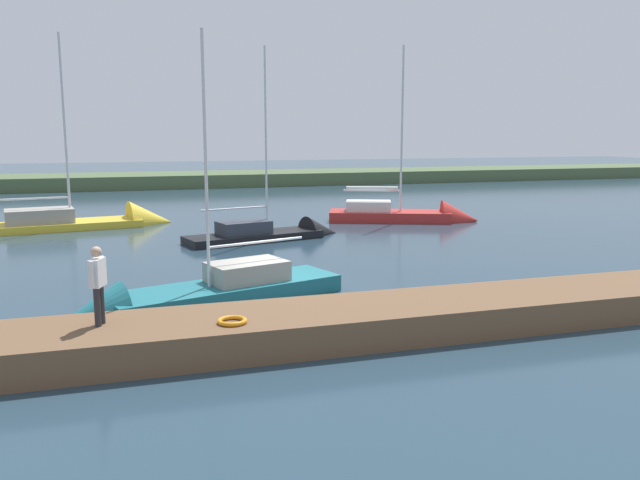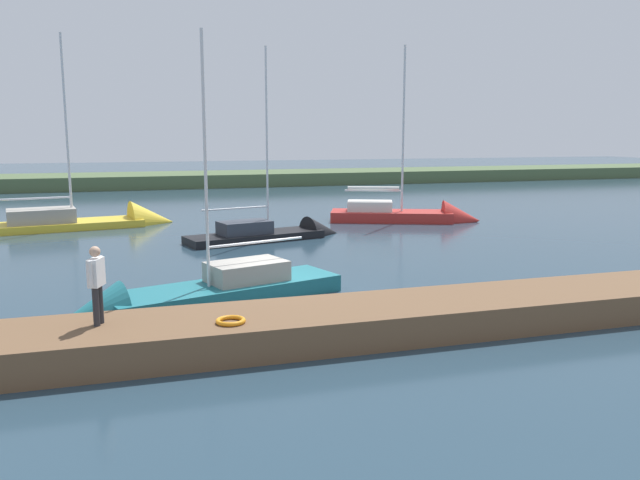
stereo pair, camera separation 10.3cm
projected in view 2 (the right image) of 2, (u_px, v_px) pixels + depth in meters
name	position (u px, v px, depth m)	size (l,w,h in m)	color
ground_plane	(280.00, 296.00, 19.20)	(200.00, 200.00, 0.00)	#263D4C
far_shoreline	(174.00, 186.00, 60.16)	(180.00, 8.00, 2.40)	#4C603D
dock_pier	(322.00, 324.00, 15.04)	(24.00, 2.59, 0.77)	brown
life_ring_buoy	(231.00, 321.00, 13.82)	(0.66, 0.66, 0.10)	orange
sailboat_outer_mooring	(416.00, 218.00, 35.61)	(8.57, 5.19, 10.70)	#B22823
sailboat_near_dock	(190.00, 303.00, 18.01)	(8.52, 4.34, 8.66)	#1E6B75
sailboat_far_right	(279.00, 236.00, 29.77)	(7.93, 3.70, 9.69)	black
sailboat_behind_pier	(102.00, 224.00, 33.62)	(9.87, 4.08, 11.12)	gold
person_on_dock	(96.00, 280.00, 13.56)	(0.37, 0.62, 1.73)	#28282D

